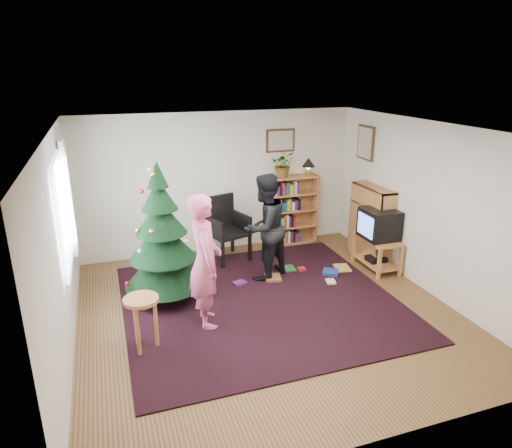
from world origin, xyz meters
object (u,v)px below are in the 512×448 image
object	(u,v)px
armchair	(226,225)
bookshelf_right	(371,223)
crt_tv	(379,224)
picture_right	(366,143)
potted_plant	(283,164)
bookshelf_back	(292,209)
tv_stand	(377,251)
table_lamp	(308,164)
picture_back	(280,141)
stool	(142,310)
person_standing	(205,261)
person_by_chair	(265,227)
christmas_tree	(162,244)

from	to	relation	value
armchair	bookshelf_right	bearing A→B (deg)	-37.19
bookshelf_right	crt_tv	xyz separation A→B (m)	(-0.12, -0.42, 0.13)
picture_right	potted_plant	bearing A→B (deg)	155.79
bookshelf_back	bookshelf_right	bearing A→B (deg)	-49.97
tv_stand	potted_plant	bearing A→B (deg)	123.72
armchair	table_lamp	world-z (taller)	table_lamp
picture_right	picture_back	bearing A→B (deg)	151.31
stool	bookshelf_back	bearing A→B (deg)	41.50
tv_stand	person_standing	world-z (taller)	person_standing
tv_stand	person_standing	xyz separation A→B (m)	(-3.07, -0.78, 0.56)
person_standing	table_lamp	world-z (taller)	person_standing
person_standing	table_lamp	size ratio (longest dim) A/B	5.46
bookshelf_back	person_by_chair	distance (m)	1.66
bookshelf_right	picture_right	bearing A→B (deg)	-13.25
stool	person_by_chair	world-z (taller)	person_by_chair
bookshelf_right	potted_plant	size ratio (longest dim) A/B	2.72
table_lamp	potted_plant	bearing A→B (deg)	180.00
tv_stand	armchair	world-z (taller)	armchair
person_standing	potted_plant	distance (m)	3.17
potted_plant	christmas_tree	bearing A→B (deg)	-148.50
person_by_chair	picture_right	bearing A→B (deg)	168.52
person_by_chair	tv_stand	bearing A→B (deg)	141.54
picture_back	bookshelf_right	bearing A→B (deg)	-47.49
bookshelf_back	bookshelf_right	world-z (taller)	same
bookshelf_right	armchair	world-z (taller)	bookshelf_right
picture_right	potted_plant	distance (m)	1.50
potted_plant	table_lamp	xyz separation A→B (m)	(0.50, -0.00, -0.02)
picture_right	bookshelf_back	distance (m)	1.80
christmas_tree	stool	distance (m)	1.32
bookshelf_back	crt_tv	xyz separation A→B (m)	(0.85, -1.58, 0.13)
christmas_tree	potted_plant	bearing A→B (deg)	31.50
armchair	table_lamp	bearing A→B (deg)	-7.04
bookshelf_right	person_by_chair	xyz separation A→B (m)	(-2.00, -0.13, 0.18)
picture_right	christmas_tree	bearing A→B (deg)	-166.49
bookshelf_right	person_standing	size ratio (longest dim) A/B	0.73
tv_stand	potted_plant	world-z (taller)	potted_plant
picture_right	person_standing	bearing A→B (deg)	-151.96
bookshelf_right	crt_tv	world-z (taller)	bookshelf_right
tv_stand	person_by_chair	xyz separation A→B (m)	(-1.88, 0.29, 0.53)
picture_right	person_by_chair	size ratio (longest dim) A/B	0.35
bookshelf_right	potted_plant	distance (m)	1.87
picture_right	potted_plant	size ratio (longest dim) A/B	1.25
armchair	bookshelf_back	bearing A→B (deg)	-4.88
christmas_tree	tv_stand	bearing A→B (deg)	-1.55
picture_right	armchair	world-z (taller)	picture_right
armchair	potted_plant	xyz separation A→B (m)	(1.19, 0.31, 0.93)
bookshelf_right	tv_stand	bearing A→B (deg)	164.08
bookshelf_back	table_lamp	distance (m)	0.91
picture_back	tv_stand	world-z (taller)	picture_back
person_standing	potted_plant	xyz separation A→B (m)	(2.01, 2.36, 0.65)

